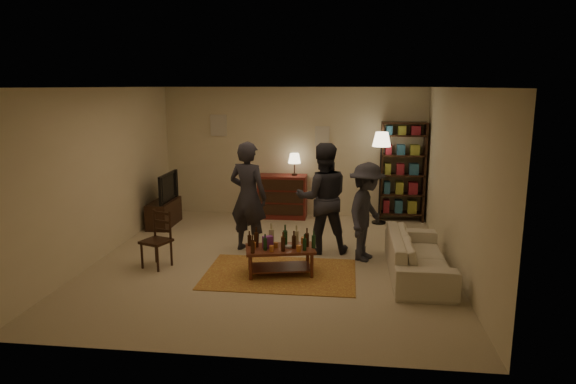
% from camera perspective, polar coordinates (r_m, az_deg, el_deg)
% --- Properties ---
extents(floor, '(6.00, 6.00, 0.00)m').
position_cam_1_polar(floor, '(8.24, -1.70, -7.57)').
color(floor, '#C6B793').
rests_on(floor, ground).
extents(room_shell, '(6.00, 6.00, 6.00)m').
position_cam_1_polar(room_shell, '(10.86, -2.81, 6.91)').
color(room_shell, beige).
rests_on(room_shell, ground).
extents(rug, '(2.20, 1.50, 0.01)m').
position_cam_1_polar(rug, '(7.65, -0.88, -9.07)').
color(rug, '#944020').
rests_on(rug, ground).
extents(coffee_table, '(1.09, 0.75, 0.75)m').
position_cam_1_polar(coffee_table, '(7.53, -0.90, -6.41)').
color(coffee_table, brown).
rests_on(coffee_table, ground).
extents(dining_chair, '(0.49, 0.49, 0.88)m').
position_cam_1_polar(dining_chair, '(8.09, -14.21, -4.90)').
color(dining_chair, black).
rests_on(dining_chair, ground).
extents(tv_stand, '(0.40, 1.00, 1.06)m').
position_cam_1_polar(tv_stand, '(10.42, -13.62, -1.57)').
color(tv_stand, black).
rests_on(tv_stand, ground).
extents(dresser, '(1.00, 0.50, 1.36)m').
position_cam_1_polar(dresser, '(10.73, -0.58, -0.36)').
color(dresser, maroon).
rests_on(dresser, ground).
extents(bookshelf, '(0.90, 0.34, 2.02)m').
position_cam_1_polar(bookshelf, '(10.66, 12.58, 2.32)').
color(bookshelf, black).
rests_on(bookshelf, ground).
extents(floor_lamp, '(0.36, 0.36, 1.84)m').
position_cam_1_polar(floor_lamp, '(10.25, 10.34, 5.06)').
color(floor_lamp, black).
rests_on(floor_lamp, ground).
extents(sofa, '(0.81, 2.08, 0.61)m').
position_cam_1_polar(sofa, '(7.75, 14.25, -6.83)').
color(sofa, beige).
rests_on(sofa, ground).
extents(person_left, '(0.78, 0.63, 1.84)m').
position_cam_1_polar(person_left, '(8.52, -4.45, -0.53)').
color(person_left, '#24242B').
rests_on(person_left, ground).
extents(person_right, '(0.99, 0.83, 1.83)m').
position_cam_1_polar(person_right, '(8.44, 3.87, -0.69)').
color(person_right, '#26272E').
rests_on(person_right, ground).
extents(person_by_sofa, '(0.90, 1.15, 1.56)m').
position_cam_1_polar(person_by_sofa, '(8.15, 8.69, -2.20)').
color(person_by_sofa, '#2A2B33').
rests_on(person_by_sofa, ground).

